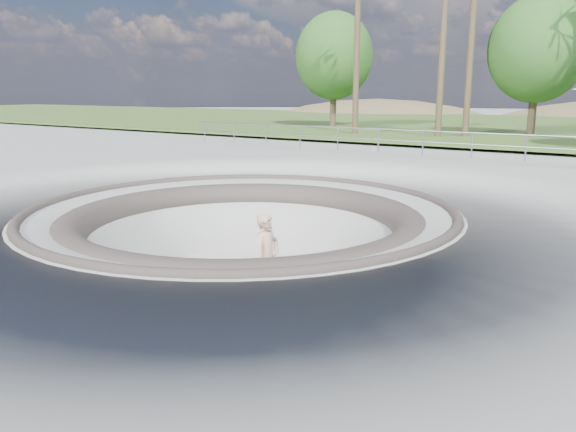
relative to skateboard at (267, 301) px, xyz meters
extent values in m
plane|color=#AAAAA4|center=(-1.27, 0.76, 1.84)|extent=(180.00, 180.00, 0.00)
torus|color=#AAAAA4|center=(-1.27, 0.76, -0.16)|extent=(14.00, 14.00, 4.00)
cylinder|color=#AAAAA4|center=(-1.27, 0.76, -0.11)|extent=(6.60, 6.60, 0.10)
torus|color=#4A413B|center=(-1.27, 0.76, 1.82)|extent=(10.24, 10.24, 0.24)
torus|color=#4A413B|center=(-1.27, 0.76, 1.39)|extent=(8.91, 8.91, 0.81)
cube|color=#405D25|center=(-1.27, 34.76, 2.06)|extent=(180.00, 36.00, 0.12)
ellipsoid|color=brown|center=(-23.27, 55.76, -4.60)|extent=(50.40, 36.00, 23.40)
cylinder|color=gray|center=(-1.27, 12.76, 3.01)|extent=(25.00, 0.05, 0.05)
cylinder|color=gray|center=(-1.27, 12.76, 2.56)|extent=(25.00, 0.05, 0.05)
cube|color=olive|center=(0.00, 0.00, 0.01)|extent=(0.76, 0.48, 0.02)
cylinder|color=#B2B3B7|center=(0.00, 0.00, -0.02)|extent=(0.09, 0.15, 0.03)
cylinder|color=#B2B3B7|center=(0.00, 0.00, -0.02)|extent=(0.09, 0.15, 0.03)
cylinder|color=beige|center=(0.00, 0.00, -0.03)|extent=(0.06, 0.05, 0.06)
cylinder|color=beige|center=(0.00, 0.00, -0.03)|extent=(0.06, 0.05, 0.06)
cylinder|color=beige|center=(0.00, 0.00, -0.03)|extent=(0.06, 0.05, 0.06)
cylinder|color=beige|center=(0.00, 0.00, -0.03)|extent=(0.06, 0.05, 0.06)
imported|color=#E4B194|center=(0.00, 0.00, 1.00)|extent=(0.48, 0.73, 1.97)
cylinder|color=brown|center=(-8.45, 20.67, 7.19)|extent=(0.36, 0.36, 10.36)
cylinder|color=brown|center=(-3.55, 21.15, 7.03)|extent=(0.36, 0.36, 10.04)
cylinder|color=brown|center=(-2.38, 22.33, 7.94)|extent=(0.36, 0.36, 11.86)
cylinder|color=brown|center=(-13.21, 26.46, 4.35)|extent=(0.44, 0.44, 4.68)
ellipsoid|color=#2D5E20|center=(-13.21, 26.46, 7.02)|extent=(5.59, 5.08, 6.10)
cylinder|color=brown|center=(0.54, 25.06, 4.28)|extent=(0.44, 0.44, 4.54)
ellipsoid|color=#2D5E20|center=(0.54, 25.06, 6.87)|extent=(5.42, 4.93, 5.91)
camera|label=1|loc=(6.99, -9.63, 4.62)|focal=35.00mm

